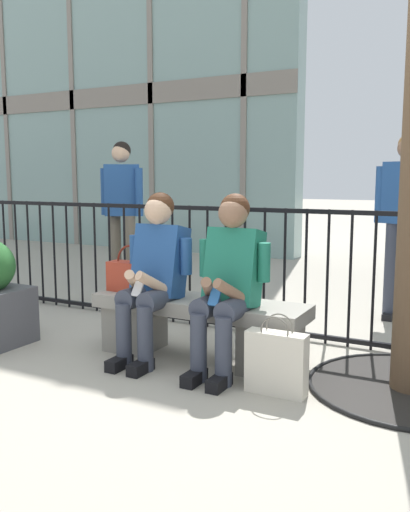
{
  "coord_description": "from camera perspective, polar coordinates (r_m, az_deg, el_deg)",
  "views": [
    {
      "loc": [
        1.86,
        -3.39,
        1.31
      ],
      "look_at": [
        0.0,
        0.1,
        0.75
      ],
      "focal_mm": 38.55,
      "sensor_mm": 36.0,
      "label": 1
    }
  ],
  "objects": [
    {
      "name": "bystander_at_railing",
      "position": [
        5.35,
        20.09,
        4.26
      ],
      "size": [
        0.55,
        0.34,
        1.71
      ],
      "color": "#383D4C",
      "rests_on": "ground"
    },
    {
      "name": "plaza_railing",
      "position": [
        4.67,
        4.12,
        -1.42
      ],
      "size": [
        7.5,
        0.04,
        1.07
      ],
      "color": "black",
      "rests_on": "ground"
    },
    {
      "name": "shopping_bag",
      "position": [
        3.44,
        7.41,
        -10.85
      ],
      "size": [
        0.38,
        0.12,
        0.5
      ],
      "color": "beige",
      "rests_on": "ground"
    },
    {
      "name": "seated_person_with_phone",
      "position": [
        3.97,
        -5.36,
        -1.55
      ],
      "size": [
        0.52,
        0.66,
        1.21
      ],
      "color": "#383D4C",
      "rests_on": "ground"
    },
    {
      "name": "stone_bench",
      "position": [
        4.01,
        -0.68,
        -6.97
      ],
      "size": [
        1.6,
        0.44,
        0.45
      ],
      "color": "gray",
      "rests_on": "ground"
    },
    {
      "name": "bystander_further_back",
      "position": [
        6.18,
        -8.63,
        5.12
      ],
      "size": [
        0.55,
        0.41,
        1.71
      ],
      "color": "#6B6051",
      "rests_on": "ground"
    },
    {
      "name": "seated_person_companion",
      "position": [
        3.68,
        2.42,
        -2.29
      ],
      "size": [
        0.52,
        0.66,
        1.21
      ],
      "color": "#383D4C",
      "rests_on": "ground"
    },
    {
      "name": "building_facade_left",
      "position": [
        12.37,
        -16.61,
        22.78
      ],
      "size": [
        10.84,
        0.43,
        9.0
      ],
      "color": "#84A39E",
      "rests_on": "ground"
    },
    {
      "name": "handbag_on_bench",
      "position": [
        4.24,
        -7.65,
        -2.03
      ],
      "size": [
        0.37,
        0.15,
        0.36
      ],
      "color": "#B23823",
      "rests_on": "stone_bench"
    },
    {
      "name": "ground_plane",
      "position": [
        4.09,
        -0.67,
        -10.64
      ],
      "size": [
        60.0,
        60.0,
        0.0
      ],
      "primitive_type": "plane",
      "color": "#A8A091"
    }
  ]
}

